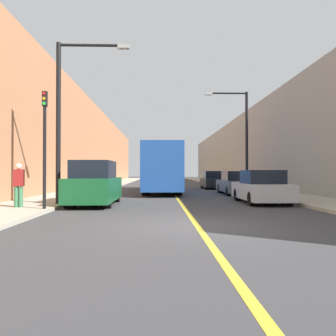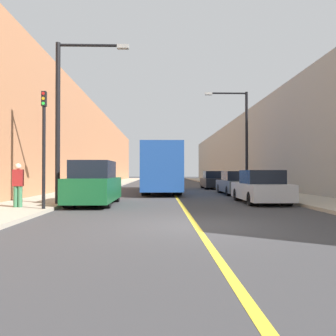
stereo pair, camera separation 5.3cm
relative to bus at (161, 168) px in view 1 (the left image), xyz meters
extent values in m
plane|color=#38383A|center=(0.85, -15.23, -1.77)|extent=(200.00, 200.00, 0.00)
cube|color=#A89E8C|center=(-5.65, 14.77, -1.70)|extent=(2.98, 72.00, 0.13)
cube|color=#A89E8C|center=(7.36, 14.77, -1.70)|extent=(2.98, 72.00, 0.13)
cube|color=#B2724C|center=(-9.14, 14.77, 2.68)|extent=(4.00, 72.00, 8.91)
cube|color=gray|center=(10.85, 14.77, 2.16)|extent=(4.00, 72.00, 7.85)
cube|color=gold|center=(0.85, 14.77, -1.77)|extent=(0.16, 72.00, 0.01)
cube|color=#1E4793|center=(0.00, 0.01, 0.04)|extent=(2.52, 11.34, 2.97)
cube|color=black|center=(0.00, -5.63, 0.56)|extent=(2.14, 0.04, 1.34)
cylinder|color=black|center=(-0.98, -3.51, -1.24)|extent=(0.55, 1.07, 1.07)
cylinder|color=black|center=(0.98, -3.51, -1.24)|extent=(0.55, 1.07, 1.07)
cylinder|color=black|center=(-0.98, 3.52, -1.24)|extent=(0.55, 1.07, 1.07)
cylinder|color=black|center=(0.98, 3.52, -1.24)|extent=(0.55, 1.07, 1.07)
cube|color=#145128|center=(-3.06, -9.36, -1.06)|extent=(1.86, 4.58, 1.01)
cube|color=black|center=(-3.06, -9.59, -0.18)|extent=(1.64, 2.52, 0.76)
cube|color=black|center=(-3.06, -11.62, -0.89)|extent=(1.58, 0.04, 0.45)
cylinder|color=black|center=(-3.78, -10.78, -1.43)|extent=(0.41, 0.68, 0.68)
cylinder|color=black|center=(-2.33, -10.78, -1.43)|extent=(0.41, 0.68, 0.68)
cylinder|color=black|center=(-3.78, -7.93, -1.43)|extent=(0.41, 0.68, 0.68)
cylinder|color=black|center=(-2.33, -7.93, -1.43)|extent=(0.41, 0.68, 0.68)
cube|color=silver|center=(4.68, -8.64, -1.21)|extent=(1.88, 4.24, 0.74)
cube|color=black|center=(4.68, -8.85, -0.52)|extent=(1.66, 1.91, 0.63)
cube|color=black|center=(4.68, -10.73, -1.08)|extent=(1.60, 0.04, 0.33)
cylinder|color=black|center=(3.94, -9.95, -1.46)|extent=(0.41, 0.62, 0.62)
cylinder|color=black|center=(5.41, -9.95, -1.46)|extent=(0.41, 0.62, 0.62)
cylinder|color=black|center=(3.94, -7.33, -1.46)|extent=(0.41, 0.62, 0.62)
cylinder|color=black|center=(5.41, -7.33, -1.46)|extent=(0.41, 0.62, 0.62)
cube|color=#51565B|center=(4.88, -2.56, -1.22)|extent=(1.76, 4.71, 0.73)
cube|color=black|center=(4.88, -2.80, -0.54)|extent=(1.55, 2.12, 0.62)
cube|color=black|center=(4.88, -4.89, -1.09)|extent=(1.50, 0.04, 0.33)
cylinder|color=black|center=(4.19, -4.03, -1.46)|extent=(0.39, 0.62, 0.62)
cylinder|color=black|center=(5.57, -4.03, -1.46)|extent=(0.39, 0.62, 0.62)
cylinder|color=black|center=(4.19, -1.10, -1.46)|extent=(0.39, 0.62, 0.62)
cylinder|color=black|center=(5.57, -1.10, -1.46)|extent=(0.39, 0.62, 0.62)
cube|color=black|center=(4.60, 4.88, -1.21)|extent=(1.77, 4.21, 0.75)
cube|color=black|center=(4.60, 4.67, -0.52)|extent=(1.55, 1.90, 0.64)
cube|color=black|center=(4.60, 2.81, -1.08)|extent=(1.50, 0.04, 0.34)
cylinder|color=black|center=(3.91, 3.58, -1.46)|extent=(0.39, 0.62, 0.62)
cylinder|color=black|center=(5.29, 3.58, -1.46)|extent=(0.39, 0.62, 0.62)
cylinder|color=black|center=(3.91, 6.19, -1.46)|extent=(0.39, 0.62, 0.62)
cylinder|color=black|center=(5.29, 6.19, -1.46)|extent=(0.39, 0.62, 0.62)
cylinder|color=black|center=(-4.46, -10.15, 1.79)|extent=(0.20, 0.20, 6.85)
cylinder|color=black|center=(-3.08, -10.15, 5.12)|extent=(2.76, 0.12, 0.12)
cube|color=#999993|center=(-1.70, -10.15, 5.07)|extent=(0.50, 0.24, 0.16)
cylinder|color=black|center=(6.17, -0.66, 1.94)|extent=(0.20, 0.20, 7.15)
cylinder|color=black|center=(4.79, -0.66, 5.41)|extent=(2.76, 0.12, 0.12)
cube|color=#999993|center=(3.41, -0.66, 5.36)|extent=(0.50, 0.24, 0.16)
cylinder|color=black|center=(-4.36, -12.09, 0.23)|extent=(0.12, 0.12, 3.74)
cube|color=black|center=(-4.36, -12.09, 2.38)|extent=(0.16, 0.16, 0.55)
cylinder|color=#B21919|center=(-4.36, -12.18, 2.56)|extent=(0.11, 0.02, 0.11)
cylinder|color=gold|center=(-4.36, -12.18, 2.38)|extent=(0.11, 0.02, 0.11)
cylinder|color=#26E53F|center=(-4.36, -12.18, 2.19)|extent=(0.11, 0.02, 0.11)
cylinder|color=#336B47|center=(-5.61, -11.53, -1.24)|extent=(0.17, 0.17, 0.80)
cylinder|color=#336B47|center=(-5.45, -11.53, -1.24)|extent=(0.17, 0.17, 0.80)
cube|color=maroon|center=(-5.53, -11.53, -0.52)|extent=(0.37, 0.20, 0.63)
sphere|color=beige|center=(-5.53, -11.53, -0.09)|extent=(0.23, 0.23, 0.23)
camera|label=1|loc=(-0.19, -24.12, -0.31)|focal=35.00mm
camera|label=2|loc=(-0.14, -24.12, -0.31)|focal=35.00mm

